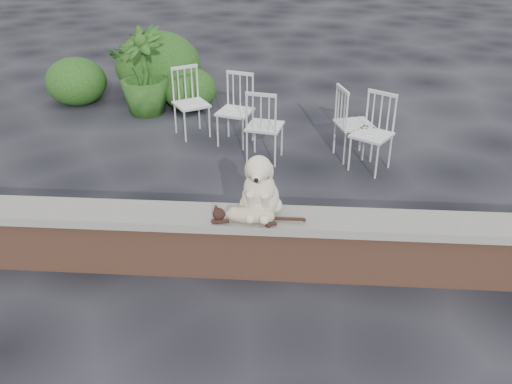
# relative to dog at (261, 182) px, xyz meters

# --- Properties ---
(ground) EXTENTS (60.00, 60.00, 0.00)m
(ground) POSITION_rel_dog_xyz_m (0.12, -0.04, -0.88)
(ground) COLOR black
(ground) RESTS_ON ground
(brick_wall) EXTENTS (6.00, 0.30, 0.50)m
(brick_wall) POSITION_rel_dog_xyz_m (0.12, -0.04, -0.63)
(brick_wall) COLOR brown
(brick_wall) RESTS_ON ground
(capstone) EXTENTS (6.20, 0.40, 0.08)m
(capstone) POSITION_rel_dog_xyz_m (0.12, -0.04, -0.34)
(capstone) COLOR slate
(capstone) RESTS_ON brick_wall
(dog) EXTENTS (0.43, 0.55, 0.61)m
(dog) POSITION_rel_dog_xyz_m (0.00, 0.00, 0.00)
(dog) COLOR beige
(dog) RESTS_ON capstone
(cat) EXTENTS (0.94, 0.27, 0.16)m
(cat) POSITION_rel_dog_xyz_m (-0.08, -0.15, -0.23)
(cat) COLOR tan
(cat) RESTS_ON capstone
(chair_a) EXTENTS (0.77, 0.77, 0.94)m
(chair_a) POSITION_rel_dog_xyz_m (-1.15, 3.09, -0.41)
(chair_a) COLOR white
(chair_a) RESTS_ON ground
(chair_c) EXTENTS (0.66, 0.66, 0.94)m
(chair_c) POSITION_rel_dog_xyz_m (-0.10, 2.35, -0.41)
(chair_c) COLOR white
(chair_c) RESTS_ON ground
(chair_b) EXTENTS (0.70, 0.70, 0.94)m
(chair_b) POSITION_rel_dog_xyz_m (-0.52, 2.84, -0.41)
(chair_b) COLOR white
(chair_b) RESTS_ON ground
(chair_e) EXTENTS (0.70, 0.70, 0.94)m
(chair_e) POSITION_rel_dog_xyz_m (1.02, 2.49, -0.41)
(chair_e) COLOR white
(chair_e) RESTS_ON ground
(chair_d) EXTENTS (0.77, 0.77, 0.94)m
(chair_d) POSITION_rel_dog_xyz_m (1.20, 2.16, -0.41)
(chair_d) COLOR white
(chair_d) RESTS_ON ground
(potted_plant_a) EXTENTS (1.18, 1.09, 1.10)m
(potted_plant_a) POSITION_rel_dog_xyz_m (-2.30, 4.75, -0.34)
(potted_plant_a) COLOR #134314
(potted_plant_a) RESTS_ON ground
(potted_plant_b) EXTENTS (1.01, 1.01, 1.31)m
(potted_plant_b) POSITION_rel_dog_xyz_m (-2.00, 3.91, -0.23)
(potted_plant_b) COLOR #134314
(potted_plant_b) RESTS_ON ground
(shrubbery) EXTENTS (2.75, 1.63, 1.11)m
(shrubbery) POSITION_rel_dog_xyz_m (-2.16, 4.61, -0.45)
(shrubbery) COLOR #134314
(shrubbery) RESTS_ON ground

